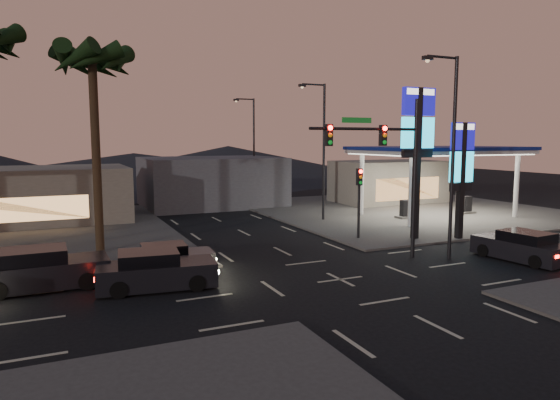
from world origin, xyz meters
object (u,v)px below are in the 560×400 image
car_lane_a_front (155,271)px  gas_station (439,152)px  suv_station (521,247)px  car_lane_b_mid (41,270)px  pylon_sign_tall (418,133)px  car_lane_b_front (169,259)px  pylon_sign_short (462,162)px  traffic_signal_mast (387,156)px

car_lane_a_front → gas_station: bearing=23.1°
suv_station → car_lane_b_mid: bearing=168.1°
car_lane_b_mid → suv_station: car_lane_b_mid is taller
pylon_sign_tall → car_lane_b_front: size_ratio=2.20×
car_lane_b_front → suv_station: suv_station is taller
pylon_sign_short → traffic_signal_mast: traffic_signal_mast is taller
gas_station → pylon_sign_short: pylon_sign_short is taller
gas_station → car_lane_b_front: bearing=-161.1°
car_lane_b_front → suv_station: 17.23m
pylon_sign_tall → suv_station: bearing=-76.5°
suv_station → car_lane_a_front: bearing=171.1°
traffic_signal_mast → pylon_sign_short: bearing=19.1°
pylon_sign_tall → pylon_sign_short: size_ratio=1.29×
traffic_signal_mast → suv_station: bearing=-23.8°
car_lane_b_mid → suv_station: (21.70, -4.59, -0.08)m
gas_station → car_lane_b_mid: size_ratio=2.35×
traffic_signal_mast → car_lane_a_front: bearing=-179.9°
pylon_sign_short → car_lane_a_front: 19.08m
pylon_sign_tall → car_lane_b_mid: pylon_sign_tall is taller
pylon_sign_tall → car_lane_b_mid: 21.03m
car_lane_a_front → car_lane_b_mid: size_ratio=0.95×
pylon_sign_short → suv_station: bearing=-100.7°
gas_station → traffic_signal_mast: 15.82m
gas_station → pylon_sign_short: (-5.00, -7.50, -0.42)m
car_lane_a_front → car_lane_b_front: bearing=66.1°
pylon_sign_short → gas_station: bearing=56.3°
car_lane_a_front → car_lane_b_mid: car_lane_b_mid is taller
pylon_sign_tall → pylon_sign_short: 3.20m
suv_station → traffic_signal_mast: bearing=156.2°
traffic_signal_mast → car_lane_b_front: bearing=167.3°
car_lane_a_front → suv_station: size_ratio=1.06×
car_lane_a_front → car_lane_b_front: size_ratio=1.21×
pylon_sign_tall → car_lane_a_front: size_ratio=1.82×
car_lane_b_front → car_lane_b_mid: car_lane_b_mid is taller
traffic_signal_mast → car_lane_b_front: 11.45m
car_lane_a_front → traffic_signal_mast: bearing=0.1°
traffic_signal_mast → suv_station: size_ratio=1.72×
gas_station → pylon_sign_short: bearing=-123.7°
traffic_signal_mast → car_lane_a_front: traffic_signal_mast is taller
gas_station → car_lane_b_front: size_ratio=2.98×
traffic_signal_mast → gas_station: bearing=39.3°
pylon_sign_tall → suv_station: 8.60m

